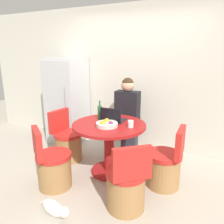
% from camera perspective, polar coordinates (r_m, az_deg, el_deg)
% --- Properties ---
extents(ground_plane, '(12.00, 12.00, 0.00)m').
position_cam_1_polar(ground_plane, '(3.23, -3.86, -17.80)').
color(ground_plane, '#B2A899').
extents(wall_back, '(7.00, 0.06, 2.60)m').
position_cam_1_polar(wall_back, '(4.10, 5.99, 8.69)').
color(wall_back, beige).
rests_on(wall_back, ground_plane).
extents(refrigerator, '(0.67, 0.66, 1.67)m').
position_cam_1_polar(refrigerator, '(4.44, -11.65, 2.89)').
color(refrigerator, silver).
rests_on(refrigerator, ground_plane).
extents(dining_table, '(1.06, 1.06, 0.77)m').
position_cam_1_polar(dining_table, '(3.21, -0.76, -7.05)').
color(dining_table, maroon).
rests_on(dining_table, ground_plane).
extents(chair_near_left_corner, '(0.54, 0.54, 0.84)m').
position_cam_1_polar(chair_near_left_corner, '(3.09, -15.16, -13.77)').
color(chair_near_left_corner, '#9E7042').
rests_on(chair_near_left_corner, ground_plane).
extents(chair_near_right_corner, '(0.54, 0.54, 0.84)m').
position_cam_1_polar(chair_near_right_corner, '(2.62, 3.78, -18.88)').
color(chair_near_right_corner, '#9E7042').
rests_on(chair_near_right_corner, ground_plane).
extents(chair_left_side, '(0.48, 0.47, 0.84)m').
position_cam_1_polar(chair_left_side, '(3.78, -11.52, -8.02)').
color(chair_left_side, '#9E7042').
rests_on(chair_left_side, ground_plane).
extents(chair_right_side, '(0.47, 0.47, 0.84)m').
position_cam_1_polar(chair_right_side, '(3.09, 13.67, -13.68)').
color(chair_right_side, '#9E7042').
rests_on(chair_right_side, ground_plane).
extents(person_seated, '(0.40, 0.37, 1.36)m').
position_cam_1_polar(person_seated, '(3.80, 4.23, -0.13)').
color(person_seated, '#2D2D38').
rests_on(person_seated, ground_plane).
extents(laptop, '(0.32, 0.26, 0.22)m').
position_cam_1_polar(laptop, '(3.23, 0.27, -1.72)').
color(laptop, '#232328').
rests_on(laptop, dining_table).
extents(fruit_bowl, '(0.30, 0.30, 0.10)m').
position_cam_1_polar(fruit_bowl, '(3.01, -1.38, -3.18)').
color(fruit_bowl, beige).
rests_on(fruit_bowl, dining_table).
extents(coffee_cup, '(0.08, 0.08, 0.10)m').
position_cam_1_polar(coffee_cup, '(2.98, 4.90, -3.13)').
color(coffee_cup, white).
rests_on(coffee_cup, dining_table).
extents(bottle, '(0.06, 0.06, 0.29)m').
position_cam_1_polar(bottle, '(3.31, -3.21, -0.04)').
color(bottle, '#23602D').
rests_on(bottle, dining_table).
extents(cat, '(0.45, 0.20, 0.17)m').
position_cam_1_polar(cat, '(2.71, -14.78, -23.14)').
color(cat, white).
rests_on(cat, ground_plane).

